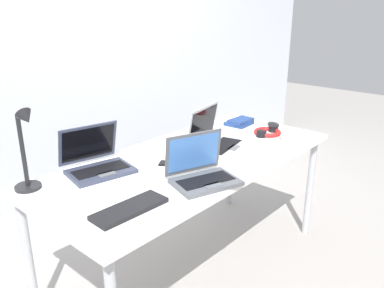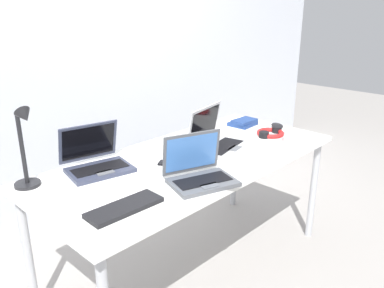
# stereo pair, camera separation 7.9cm
# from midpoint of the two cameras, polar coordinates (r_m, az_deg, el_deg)

# --- Properties ---
(ground_plane) EXTENTS (12.00, 12.00, 0.00)m
(ground_plane) POSITION_cam_midpoint_polar(r_m,az_deg,el_deg) (2.57, -0.92, -17.50)
(ground_plane) COLOR gray
(wall_back) EXTENTS (6.00, 0.13, 2.60)m
(wall_back) POSITION_cam_midpoint_polar(r_m,az_deg,el_deg) (2.92, -17.72, 13.78)
(wall_back) COLOR silver
(wall_back) RESTS_ON ground_plane
(desk) EXTENTS (1.80, 0.80, 0.74)m
(desk) POSITION_cam_midpoint_polar(r_m,az_deg,el_deg) (2.23, -1.02, -3.32)
(desk) COLOR white
(desk) RESTS_ON ground_plane
(desk_lamp) EXTENTS (0.12, 0.18, 0.40)m
(desk_lamp) POSITION_cam_midpoint_polar(r_m,az_deg,el_deg) (1.91, -23.97, -0.85)
(desk_lamp) COLOR black
(desk_lamp) RESTS_ON desk
(laptop_front_right) EXTENTS (0.36, 0.34, 0.23)m
(laptop_front_right) POSITION_cam_midpoint_polar(r_m,az_deg,el_deg) (2.08, -14.65, -2.59)
(laptop_front_right) COLOR #33384C
(laptop_front_right) RESTS_ON desk
(laptop_back_left) EXTENTS (0.38, 0.34, 0.25)m
(laptop_back_left) POSITION_cam_midpoint_polar(r_m,az_deg,el_deg) (2.34, 2.57, 0.58)
(laptop_back_left) COLOR #B7BABC
(laptop_back_left) RESTS_ON desk
(laptop_near_lamp) EXTENTS (0.37, 0.33, 0.23)m
(laptop_near_lamp) POSITION_cam_midpoint_polar(r_m,az_deg,el_deg) (1.90, 0.24, -4.16)
(laptop_near_lamp) COLOR #515459
(laptop_near_lamp) RESTS_ON desk
(external_keyboard) EXTENTS (0.33, 0.13, 0.02)m
(external_keyboard) POSITION_cam_midpoint_polar(r_m,az_deg,el_deg) (1.68, -10.34, -9.19)
(external_keyboard) COLOR black
(external_keyboard) RESTS_ON desk
(computer_mouse) EXTENTS (0.07, 0.10, 0.03)m
(computer_mouse) POSITION_cam_midpoint_polar(r_m,az_deg,el_deg) (2.80, 10.89, 2.78)
(computer_mouse) COLOR black
(computer_mouse) RESTS_ON desk
(cell_phone) EXTENTS (0.13, 0.15, 0.01)m
(cell_phone) POSITION_cam_midpoint_polar(r_m,az_deg,el_deg) (2.11, -3.99, -2.87)
(cell_phone) COLOR black
(cell_phone) RESTS_ON desk
(headphones) EXTENTS (0.21, 0.18, 0.04)m
(headphones) POSITION_cam_midpoint_polar(r_m,az_deg,el_deg) (2.64, 10.01, 1.74)
(headphones) COLOR red
(headphones) RESTS_ON desk
(book_stack) EXTENTS (0.18, 0.16, 0.05)m
(book_stack) POSITION_cam_midpoint_polar(r_m,az_deg,el_deg) (2.82, 6.12, 3.18)
(book_stack) COLOR navy
(book_stack) RESTS_ON desk
(coffee_mug) EXTENTS (0.11, 0.08, 0.09)m
(coffee_mug) POSITION_cam_midpoint_polar(r_m,az_deg,el_deg) (2.50, 12.84, 1.22)
(coffee_mug) COLOR white
(coffee_mug) RESTS_ON desk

